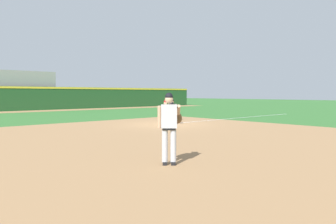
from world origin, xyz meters
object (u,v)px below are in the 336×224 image
(first_base_bag, at_px, (167,123))
(umpire, at_px, (172,109))
(pitcher, at_px, (170,124))
(first_baseman, at_px, (172,112))
(baserunner, at_px, (165,112))
(baseball, at_px, (166,137))

(first_base_bag, relative_size, umpire, 0.26)
(pitcher, bearing_deg, umpire, 46.49)
(first_baseman, relative_size, umpire, 0.92)
(baserunner, distance_m, umpire, 3.33)
(baseball, distance_m, pitcher, 5.10)
(first_baseman, height_order, baserunner, baserunner)
(baseball, xyz_separation_m, umpire, (6.10, 6.13, 0.76))
(baseball, distance_m, first_baseman, 6.49)
(first_base_bag, xyz_separation_m, umpire, (1.91, 1.56, 0.75))
(baserunner, height_order, umpire, same)
(first_base_bag, xyz_separation_m, baserunner, (-0.65, -0.58, 0.75))
(first_base_bag, height_order, baseball, first_base_bag)
(pitcher, bearing_deg, baserunner, 48.59)
(baseball, distance_m, umpire, 8.68)
(baseball, xyz_separation_m, pitcher, (-3.29, -3.76, 1.02))
(pitcher, relative_size, baserunner, 1.27)
(first_baseman, bearing_deg, baserunner, -151.53)
(pitcher, relative_size, first_baseman, 1.39)
(baseball, bearing_deg, first_baseman, 44.85)
(baserunner, bearing_deg, baseball, -131.60)
(first_base_bag, distance_m, baserunner, 1.15)
(first_base_bag, relative_size, first_baseman, 0.28)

